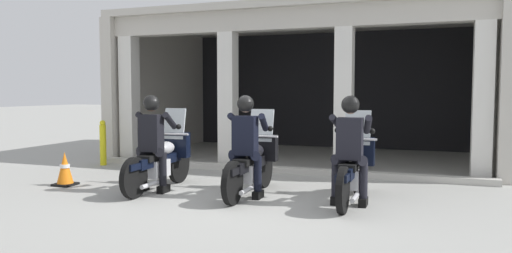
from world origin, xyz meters
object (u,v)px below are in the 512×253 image
police_officer_right (350,141)px  bollard_kerbside (103,143)px  police_officer_left (152,135)px  police_officer_center (246,137)px  traffic_cone_flank (65,169)px  motorcycle_right (353,168)px  motorcycle_center (252,163)px  motorcycle_left (162,159)px

police_officer_right → bollard_kerbside: police_officer_right is taller
police_officer_left → police_officer_center: size_ratio=1.00×
police_officer_left → traffic_cone_flank: police_officer_left is taller
motorcycle_right → traffic_cone_flank: bearing=-172.2°
bollard_kerbside → police_officer_left: bearing=-39.1°
police_officer_center → motorcycle_center: bearing=85.8°
motorcycle_left → police_officer_center: 1.65m
motorcycle_left → traffic_cone_flank: motorcycle_left is taller
motorcycle_right → police_officer_left: bearing=-170.0°
motorcycle_left → police_officer_center: bearing=-9.3°
motorcycle_right → motorcycle_left: bearing=-175.1°
motorcycle_right → traffic_cone_flank: size_ratio=3.46×
police_officer_center → bollard_kerbside: (-4.20, 2.00, -0.44)m
motorcycle_left → traffic_cone_flank: (-1.74, -0.34, -0.21)m
traffic_cone_flank → police_officer_left: bearing=2.0°
police_officer_left → police_officer_right: (3.18, 0.18, 0.00)m
police_officer_left → traffic_cone_flank: (-1.74, -0.06, -0.65)m
police_officer_left → police_officer_center: same height
police_officer_left → police_officer_right: bearing=-0.4°
motorcycle_left → motorcycle_center: same height
police_officer_left → motorcycle_center: (1.59, 0.41, -0.44)m
bollard_kerbside → motorcycle_right: bearing=-16.0°
police_officer_left → bollard_kerbside: 3.39m
motorcycle_left → police_officer_right: (3.17, -0.11, 0.44)m
traffic_cone_flank → motorcycle_right: bearing=6.1°
motorcycle_left → bollard_kerbside: size_ratio=2.03×
motorcycle_right → police_officer_right: police_officer_right is taller
motorcycle_left → motorcycle_right: 3.18m
motorcycle_center → traffic_cone_flank: size_ratio=3.46×
motorcycle_left → motorcycle_right: (3.18, 0.18, 0.00)m
police_officer_right → bollard_kerbside: (-5.78, 1.95, -0.44)m
police_officer_left → motorcycle_right: size_ratio=0.78×
motorcycle_center → police_officer_center: size_ratio=1.29×
motorcycle_center → motorcycle_right: bearing=-2.1°
motorcycle_center → motorcycle_right: size_ratio=1.00×
police_officer_left → traffic_cone_flank: 1.86m
police_officer_center → motorcycle_left: bearing=170.4°
police_officer_left → motorcycle_center: bearing=10.8°
motorcycle_right → motorcycle_center: bearing=-176.4°
police_officer_center → bollard_kerbside: bearing=150.6°
police_officer_right → bollard_kerbside: size_ratio=1.58×
police_officer_center → police_officer_right: (1.59, 0.05, 0.00)m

